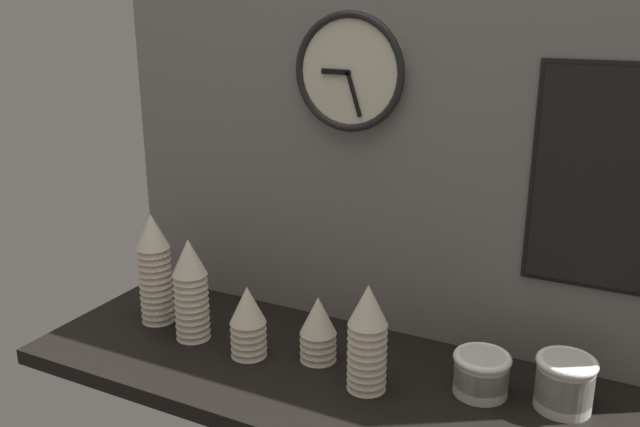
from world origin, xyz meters
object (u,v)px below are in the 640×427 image
(cup_stack_left, at_px, (191,289))
(bowl_stack_far_right, at_px, (565,382))
(cup_stack_center_left, at_px, (248,321))
(cup_stack_far_left, at_px, (155,268))
(cup_stack_center, at_px, (318,329))
(wall_clock, at_px, (349,72))
(cup_stack_center_right, at_px, (367,338))
(menu_board, at_px, (628,183))
(bowl_stack_right, at_px, (481,372))

(cup_stack_left, distance_m, bowl_stack_far_right, 0.92)
(cup_stack_center_left, xyz_separation_m, bowl_stack_far_right, (0.73, 0.11, -0.03))
(cup_stack_far_left, distance_m, bowl_stack_far_right, 1.06)
(cup_stack_center, bearing_deg, cup_stack_left, -172.25)
(cup_stack_center_left, xyz_separation_m, wall_clock, (0.14, 0.27, 0.59))
(cup_stack_far_left, xyz_separation_m, cup_stack_center_left, (0.33, -0.05, -0.06))
(cup_stack_center_right, bearing_deg, menu_board, 30.81)
(bowl_stack_right, bearing_deg, wall_clock, 157.02)
(cup_stack_center_right, relative_size, menu_board, 0.50)
(cup_stack_center, height_order, cup_stack_far_left, cup_stack_far_left)
(cup_stack_left, xyz_separation_m, cup_stack_center_left, (0.18, -0.01, -0.04))
(cup_stack_center_left, xyz_separation_m, bowl_stack_right, (0.56, 0.09, -0.04))
(cup_stack_center_right, bearing_deg, cup_stack_center_left, 178.83)
(menu_board, bearing_deg, cup_stack_center, -161.02)
(wall_clock, bearing_deg, menu_board, 0.78)
(cup_stack_left, relative_size, menu_board, 0.54)
(bowl_stack_right, distance_m, wall_clock, 0.77)
(cup_stack_far_left, bearing_deg, menu_board, 11.47)
(cup_stack_center, xyz_separation_m, cup_stack_center_left, (-0.16, -0.06, 0.01))
(cup_stack_left, bearing_deg, cup_stack_center_left, -3.87)
(cup_stack_center_right, relative_size, bowl_stack_far_right, 1.97)
(cup_stack_center_right, relative_size, wall_clock, 0.87)
(bowl_stack_far_right, height_order, menu_board, menu_board)
(bowl_stack_right, xyz_separation_m, bowl_stack_far_right, (0.17, 0.02, 0.01))
(bowl_stack_right, distance_m, menu_board, 0.52)
(cup_stack_center, distance_m, cup_stack_far_left, 0.50)
(cup_stack_left, relative_size, bowl_stack_right, 2.11)
(cup_stack_center_right, distance_m, cup_stack_far_left, 0.65)
(cup_stack_left, relative_size, cup_stack_center_left, 1.48)
(cup_stack_center, xyz_separation_m, bowl_stack_far_right, (0.57, 0.06, -0.02))
(cup_stack_far_left, relative_size, cup_stack_center_left, 1.67)
(cup_stack_center_right, distance_m, bowl_stack_right, 0.27)
(cup_stack_center_right, height_order, bowl_stack_right, cup_stack_center_right)
(cup_stack_center_left, bearing_deg, wall_clock, 61.83)
(cup_stack_center, bearing_deg, bowl_stack_right, 4.72)
(cup_stack_far_left, distance_m, cup_stack_center_left, 0.34)
(cup_stack_center, distance_m, cup_stack_center_left, 0.17)
(wall_clock, height_order, menu_board, wall_clock)
(cup_stack_far_left, height_order, menu_board, menu_board)
(bowl_stack_right, bearing_deg, cup_stack_left, -173.86)
(cup_stack_center, bearing_deg, bowl_stack_far_right, 5.58)
(cup_stack_center_right, xyz_separation_m, wall_clock, (-0.18, 0.27, 0.55))
(cup_stack_center, height_order, cup_stack_center_left, cup_stack_center_left)
(cup_stack_center, distance_m, bowl_stack_far_right, 0.57)
(bowl_stack_right, distance_m, bowl_stack_far_right, 0.18)
(cup_stack_left, height_order, cup_stack_center_left, cup_stack_left)
(cup_stack_far_left, height_order, cup_stack_center_left, cup_stack_far_left)
(wall_clock, bearing_deg, cup_stack_left, -141.76)
(cup_stack_left, bearing_deg, bowl_stack_far_right, 6.40)
(bowl_stack_far_right, bearing_deg, cup_stack_center_right, -163.56)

